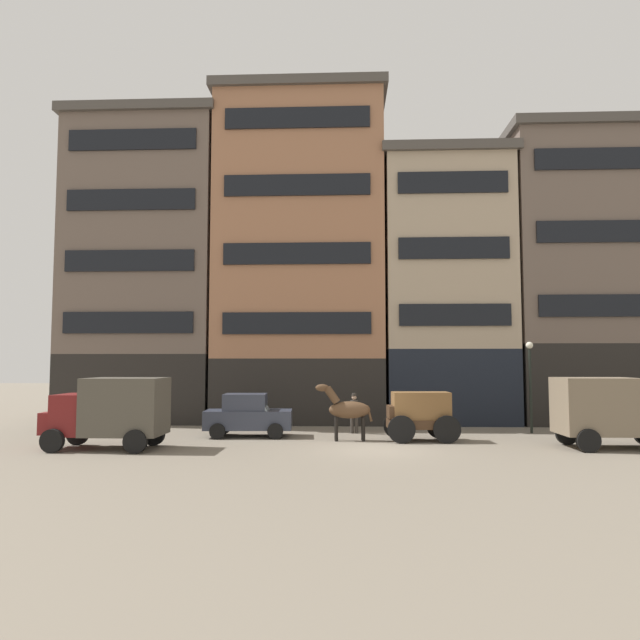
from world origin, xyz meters
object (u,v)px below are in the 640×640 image
(streetlamp_curbside, at_px, (530,374))
(sedan_light, at_px, (248,415))
(draft_horse, at_px, (347,409))
(delivery_truck_far, at_px, (110,410))
(pedestrian_officer, at_px, (354,411))
(cargo_wagon, at_px, (420,413))
(delivery_truck_near, at_px, (612,410))

(streetlamp_curbside, bearing_deg, sedan_light, -172.29)
(draft_horse, distance_m, streetlamp_curbside, 8.88)
(draft_horse, bearing_deg, streetlamp_curbside, 18.37)
(delivery_truck_far, height_order, sedan_light, delivery_truck_far)
(delivery_truck_far, relative_size, pedestrian_officer, 2.43)
(cargo_wagon, distance_m, streetlamp_curbside, 6.23)
(delivery_truck_near, relative_size, delivery_truck_far, 1.00)
(pedestrian_officer, height_order, streetlamp_curbside, streetlamp_curbside)
(draft_horse, height_order, streetlamp_curbside, streetlamp_curbside)
(cargo_wagon, xyz_separation_m, pedestrian_officer, (-2.62, 2.37, -0.17))
(delivery_truck_far, bearing_deg, pedestrian_officer, 28.58)
(cargo_wagon, relative_size, delivery_truck_far, 0.68)
(draft_horse, height_order, delivery_truck_far, delivery_truck_far)
(delivery_truck_far, bearing_deg, delivery_truck_near, 2.85)
(draft_horse, relative_size, streetlamp_curbside, 0.57)
(cargo_wagon, bearing_deg, draft_horse, -179.95)
(delivery_truck_near, relative_size, streetlamp_curbside, 1.06)
(draft_horse, bearing_deg, cargo_wagon, 0.05)
(sedan_light, bearing_deg, draft_horse, -13.90)
(cargo_wagon, relative_size, delivery_truck_near, 0.68)
(delivery_truck_near, height_order, sedan_light, delivery_truck_near)
(delivery_truck_far, bearing_deg, sedan_light, 38.98)
(cargo_wagon, bearing_deg, pedestrian_officer, 137.90)
(cargo_wagon, height_order, sedan_light, cargo_wagon)
(sedan_light, relative_size, streetlamp_curbside, 0.92)
(draft_horse, xyz_separation_m, streetlamp_curbside, (8.32, 2.76, 1.40))
(delivery_truck_far, bearing_deg, streetlamp_curbside, 17.40)
(draft_horse, distance_m, sedan_light, 4.42)
(draft_horse, height_order, pedestrian_officer, draft_horse)
(delivery_truck_near, bearing_deg, delivery_truck_far, -177.15)
(cargo_wagon, distance_m, pedestrian_officer, 3.54)
(delivery_truck_far, height_order, streetlamp_curbside, streetlamp_curbside)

